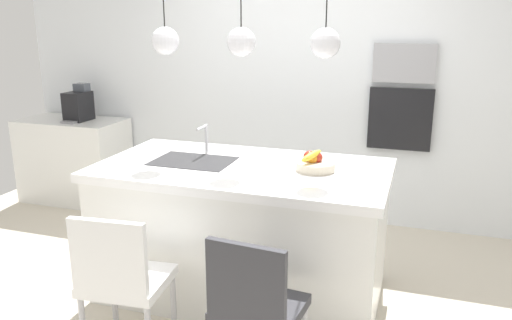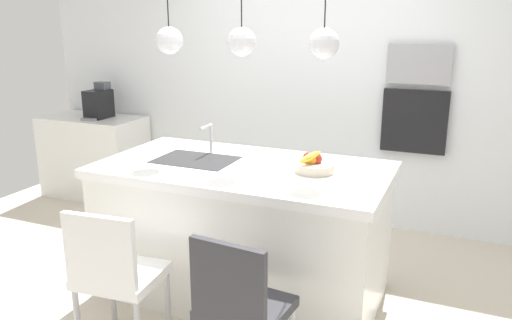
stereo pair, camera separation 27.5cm
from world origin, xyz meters
TOP-DOWN VIEW (x-y plane):
  - floor at (0.00, 0.00)m, footprint 6.60×6.60m
  - back_wall at (0.00, 1.65)m, footprint 6.00×0.10m
  - kitchen_island at (0.00, 0.00)m, footprint 1.99×1.07m
  - sink_basin at (-0.37, 0.00)m, footprint 0.56×0.40m
  - faucet at (-0.37, 0.21)m, footprint 0.02×0.17m
  - fruit_bowl at (0.49, 0.05)m, footprint 0.26×0.26m
  - side_counter at (-2.40, 1.28)m, footprint 1.10×0.60m
  - coffee_machine at (-2.29, 1.28)m, footprint 0.20×0.35m
  - microwave at (0.95, 1.58)m, footprint 0.54×0.08m
  - oven at (0.95, 1.58)m, footprint 0.56×0.08m
  - chair_near at (-0.40, -0.92)m, footprint 0.50×0.46m
  - chair_middle at (0.40, -0.92)m, footprint 0.48×0.44m
  - pendant_light_left at (-0.55, 0.00)m, footprint 0.19×0.19m
  - pendant_light_center at (0.00, 0.00)m, footprint 0.19×0.19m
  - pendant_light_right at (0.55, 0.00)m, footprint 0.19×0.19m

SIDE VIEW (x-z plane):
  - floor at x=0.00m, z-range 0.00..0.00m
  - side_counter at x=-2.40m, z-range 0.00..0.89m
  - kitchen_island at x=0.00m, z-range 0.00..0.95m
  - chair_middle at x=0.40m, z-range 0.05..0.93m
  - chair_near at x=-0.40m, z-range 0.06..0.96m
  - sink_basin at x=-0.37m, z-range 0.94..0.95m
  - fruit_bowl at x=0.49m, z-range 0.92..1.07m
  - oven at x=0.95m, z-range 0.77..1.33m
  - coffee_machine at x=-2.29m, z-range 0.86..1.24m
  - faucet at x=-0.37m, z-range 0.98..1.20m
  - back_wall at x=0.00m, z-range 0.00..2.60m
  - microwave at x=0.95m, z-range 1.38..1.72m
  - pendant_light_left at x=-0.55m, z-range 1.39..2.17m
  - pendant_light_center at x=0.00m, z-range 1.39..2.17m
  - pendant_light_right at x=0.55m, z-range 1.39..2.17m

